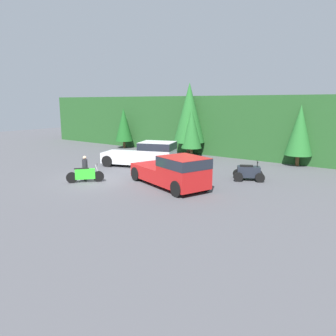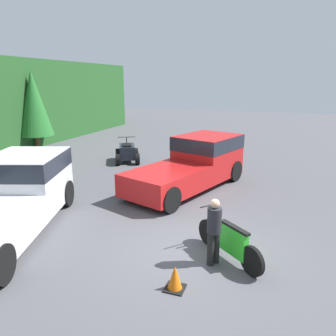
{
  "view_description": "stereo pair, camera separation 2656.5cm",
  "coord_description": "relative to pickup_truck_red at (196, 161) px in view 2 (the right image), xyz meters",
  "views": [
    {
      "loc": [
        16.18,
        -14.18,
        5.07
      ],
      "look_at": [
        4.15,
        2.08,
        0.95
      ],
      "focal_mm": 35.0,
      "sensor_mm": 36.0,
      "label": 1
    },
    {
      "loc": [
        -7.43,
        -2.04,
        4.25
      ],
      "look_at": [
        4.15,
        2.08,
        0.95
      ],
      "focal_mm": 35.0,
      "sensor_mm": 36.0,
      "label": 2
    }
  ],
  "objects": [
    {
      "name": "ground_plane",
      "position": [
        -5.22,
        -1.26,
        -1.05
      ],
      "size": [
        80.0,
        80.0,
        0.0
      ],
      "primitive_type": "plane",
      "color": "#4C4C51"
    },
    {
      "name": "tree_right",
      "position": [
        3.96,
        11.46,
        1.81
      ],
      "size": [
        2.14,
        2.14,
        4.86
      ],
      "color": "brown",
      "rests_on": "ground_plane"
    },
    {
      "name": "pickup_truck_red",
      "position": [
        0.0,
        0.0,
        0.0
      ],
      "size": [
        6.07,
        3.86,
        2.0
      ],
      "rotation": [
        0.0,
        0.0,
        -0.33
      ],
      "color": "red",
      "rests_on": "ground_plane"
    },
    {
      "name": "pickup_truck_second",
      "position": [
        -5.55,
        4.03,
        0.0
      ],
      "size": [
        6.11,
        3.88,
        2.0
      ],
      "rotation": [
        0.0,
        0.0,
        0.33
      ],
      "color": "silver",
      "rests_on": "ground_plane"
    },
    {
      "name": "dirt_bike",
      "position": [
        -5.36,
        -2.26,
        -0.57
      ],
      "size": [
        1.62,
        1.85,
        1.15
      ],
      "rotation": [
        0.0,
        0.0,
        0.86
      ],
      "color": "black",
      "rests_on": "ground_plane"
    },
    {
      "name": "quad_atv",
      "position": [
        2.76,
        4.52,
        -0.55
      ],
      "size": [
        2.3,
        2.01,
        1.27
      ],
      "rotation": [
        0.0,
        0.0,
        0.49
      ],
      "color": "black",
      "rests_on": "ground_plane"
    },
    {
      "name": "rider_person",
      "position": [
        -5.7,
        -1.96,
        -0.16
      ],
      "size": [
        0.46,
        0.46,
        1.64
      ],
      "rotation": [
        0.0,
        0.0,
        1.02
      ],
      "color": "black",
      "rests_on": "ground_plane"
    },
    {
      "name": "traffic_cone",
      "position": [
        -6.95,
        -1.42,
        -0.8
      ],
      "size": [
        0.42,
        0.42,
        0.55
      ],
      "color": "black",
      "rests_on": "ground_plane"
    }
  ]
}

